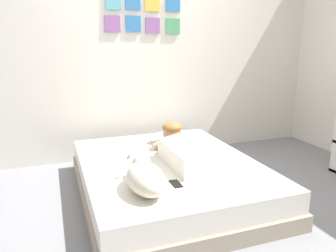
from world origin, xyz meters
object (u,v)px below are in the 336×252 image
(bed, at_px, (168,178))
(pillow, at_px, (172,137))
(cell_phone, at_px, (176,184))
(person_lying, at_px, (186,149))
(dog, at_px, (145,176))
(coffee_cup, at_px, (164,141))

(bed, height_order, pillow, pillow)
(pillow, xyz_separation_m, cell_phone, (-0.36, -1.04, -0.05))
(pillow, distance_m, cell_phone, 1.10)
(person_lying, relative_size, cell_phone, 6.57)
(person_lying, height_order, dog, person_lying)
(bed, distance_m, pillow, 0.64)
(dog, distance_m, coffee_cup, 1.09)
(person_lying, bearing_deg, cell_phone, -120.79)
(pillow, relative_size, dog, 0.90)
(person_lying, bearing_deg, bed, 173.91)
(cell_phone, bearing_deg, coffee_cup, 76.29)
(bed, xyz_separation_m, coffee_cup, (0.12, 0.48, 0.20))
(bed, distance_m, dog, 0.67)
(coffee_cup, height_order, cell_phone, coffee_cup)
(dog, bearing_deg, bed, 54.35)
(coffee_cup, bearing_deg, cell_phone, -103.71)
(bed, distance_m, cell_phone, 0.53)
(cell_phone, bearing_deg, dog, -177.20)
(person_lying, bearing_deg, coffee_cup, 95.04)
(pillow, relative_size, person_lying, 0.57)
(dog, xyz_separation_m, coffee_cup, (0.48, 0.98, -0.07))
(bed, bearing_deg, coffee_cup, 75.97)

